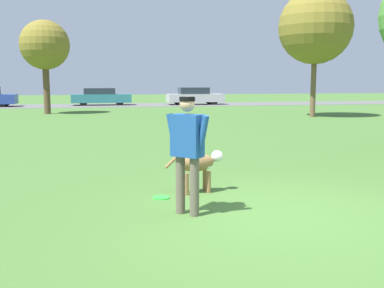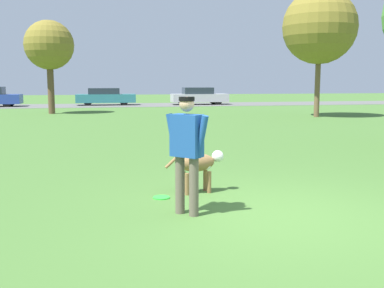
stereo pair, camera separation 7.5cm
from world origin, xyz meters
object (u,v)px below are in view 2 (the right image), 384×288
(person, at_px, (187,146))
(frisbee, at_px, (161,197))
(tree_far_left, at_px, (49,46))
(parked_car_silver, at_px, (199,96))
(dog, at_px, (199,164))
(parked_car_teal, at_px, (105,97))
(tree_far_right, at_px, (320,27))

(person, distance_m, frisbee, 1.36)
(tree_far_left, xyz_separation_m, parked_car_silver, (10.61, 8.50, -3.16))
(dog, bearing_deg, parked_car_silver, 67.42)
(parked_car_teal, bearing_deg, frisbee, -88.87)
(tree_far_right, xyz_separation_m, parked_car_teal, (-10.61, 14.42, -3.93))
(tree_far_left, height_order, parked_car_teal, tree_far_left)
(frisbee, distance_m, parked_car_teal, 29.22)
(person, bearing_deg, tree_far_left, 146.41)
(frisbee, relative_size, parked_car_silver, 0.06)
(dog, distance_m, tree_far_right, 17.92)
(person, relative_size, frisbee, 6.06)
(person, height_order, tree_far_right, tree_far_right)
(person, relative_size, parked_car_teal, 0.35)
(tree_far_left, bearing_deg, frisbee, -79.96)
(dog, distance_m, tree_far_left, 20.60)
(dog, height_order, frisbee, dog)
(parked_car_teal, xyz_separation_m, parked_car_silver, (7.41, -0.60, 0.02))
(dog, height_order, tree_far_left, tree_far_left)
(tree_far_right, distance_m, parked_car_teal, 18.33)
(parked_car_silver, bearing_deg, person, -101.96)
(dog, height_order, tree_far_right, tree_far_right)
(parked_car_teal, bearing_deg, dog, -87.56)
(parked_car_teal, height_order, parked_car_silver, parked_car_silver)
(tree_far_left, bearing_deg, parked_car_teal, 70.66)
(parked_car_teal, relative_size, parked_car_silver, 1.01)
(parked_car_silver, bearing_deg, frisbee, -102.80)
(person, height_order, parked_car_silver, person)
(person, height_order, dog, person)
(frisbee, height_order, parked_car_teal, parked_car_teal)
(person, xyz_separation_m, frisbee, (-0.23, 0.95, -0.95))
(tree_far_right, height_order, parked_car_teal, tree_far_right)
(person, height_order, parked_car_teal, person)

